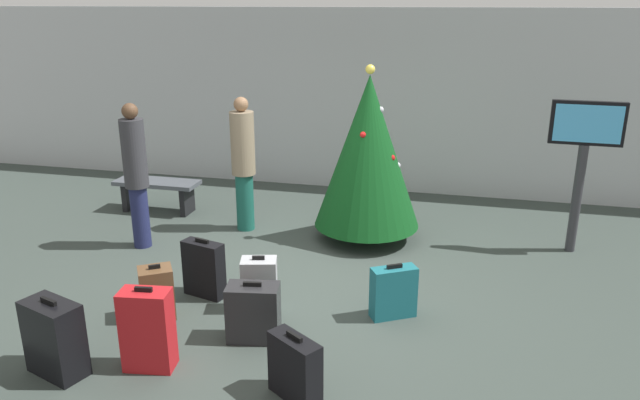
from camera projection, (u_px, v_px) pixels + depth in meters
The scene contains 15 objects.
ground_plane at pixel (294, 286), 6.73m from camera, with size 16.00×16.00×0.00m, color #38423D.
back_wall at pixel (358, 101), 9.87m from camera, with size 16.00×0.20×2.94m, color #B7BCC1.
holiday_tree at pixel (368, 152), 7.71m from camera, with size 1.38×1.38×2.30m.
flight_info_kiosk at pixel (584, 149), 7.27m from camera, with size 0.85×0.13×1.91m.
waiting_bench at pixel (157, 189), 9.02m from camera, with size 1.26×0.44×0.48m.
traveller_0 at pixel (243, 161), 8.11m from camera, with size 0.35×0.35×1.84m.
traveller_1 at pixel (136, 172), 7.52m from camera, with size 0.41×0.41×1.87m.
suitcase_0 at pixel (148, 330), 5.13m from camera, with size 0.45×0.29×0.77m.
suitcase_1 at pixel (259, 285), 6.14m from camera, with size 0.41×0.32×0.60m.
suitcase_2 at pixel (157, 293), 5.99m from camera, with size 0.42×0.40×0.57m.
suitcase_3 at pixel (295, 369), 4.76m from camera, with size 0.50×0.42×0.58m.
suitcase_4 at pixel (393, 292), 6.01m from camera, with size 0.48×0.38×0.57m.
suitcase_5 at pixel (204, 269), 6.43m from camera, with size 0.49×0.29×0.66m.
suitcase_6 at pixel (253, 313), 5.60m from camera, with size 0.52×0.35×0.59m.
suitcase_7 at pixel (54, 338), 5.07m from camera, with size 0.58×0.43×0.70m.
Camera 1 is at (1.71, -5.84, 3.04)m, focal length 33.74 mm.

